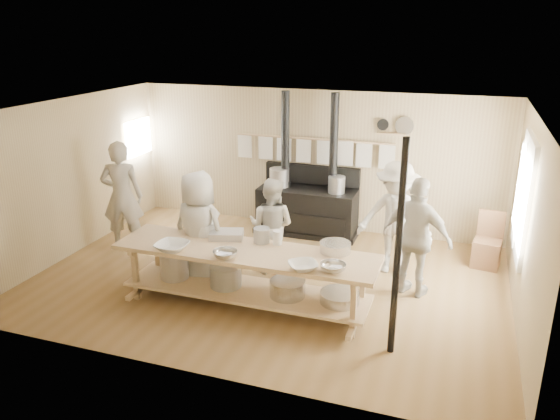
{
  "coord_description": "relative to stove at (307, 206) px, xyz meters",
  "views": [
    {
      "loc": [
        2.63,
        -7.11,
        3.73
      ],
      "look_at": [
        0.12,
        0.2,
        1.07
      ],
      "focal_mm": 35.0,
      "sensor_mm": 36.0,
      "label": 1
    }
  ],
  "objects": [
    {
      "name": "support_post",
      "position": [
        2.06,
        -3.47,
        0.78
      ],
      "size": [
        0.08,
        0.08,
        2.6
      ],
      "primitive_type": "cylinder",
      "color": "black",
      "rests_on": "ground"
    },
    {
      "name": "towel_rail",
      "position": [
        0.01,
        0.28,
        1.03
      ],
      "size": [
        3.0,
        0.04,
        0.47
      ],
      "color": "tan",
      "rests_on": "ground"
    },
    {
      "name": "cook_left",
      "position": [
        -0.05,
        -1.83,
        0.24
      ],
      "size": [
        0.76,
        0.6,
        1.52
      ],
      "primitive_type": "imported",
      "rotation": [
        0.0,
        0.0,
        3.11
      ],
      "color": "#B1AA9D",
      "rests_on": "ground"
    },
    {
      "name": "cook_right",
      "position": [
        2.15,
        -1.88,
        0.35
      ],
      "size": [
        1.11,
        0.74,
        1.75
      ],
      "primitive_type": "imported",
      "rotation": [
        0.0,
        0.0,
        2.8
      ],
      "color": "#B1AA9D",
      "rests_on": "ground"
    },
    {
      "name": "roasting_pan",
      "position": [
        -0.41,
        -2.7,
        0.38
      ],
      "size": [
        0.54,
        0.43,
        0.1
      ],
      "primitive_type": "cube",
      "rotation": [
        0.0,
        0.0,
        0.3
      ],
      "color": "#B2B2B7",
      "rests_on": "prep_table"
    },
    {
      "name": "prep_table",
      "position": [
        -0.0,
        -3.02,
        -0.0
      ],
      "size": [
        3.6,
        0.9,
        0.85
      ],
      "color": "tan",
      "rests_on": "ground"
    },
    {
      "name": "stove",
      "position": [
        0.0,
        0.0,
        0.0
      ],
      "size": [
        1.9,
        0.75,
        2.6
      ],
      "color": "black",
      "rests_on": "ground"
    },
    {
      "name": "bowl_steel_a",
      "position": [
        -0.13,
        -3.35,
        0.38
      ],
      "size": [
        0.45,
        0.45,
        0.1
      ],
      "primitive_type": "imported",
      "rotation": [
        0.0,
        0.0,
        1.0
      ],
      "color": "silver",
      "rests_on": "prep_table"
    },
    {
      "name": "left_opening",
      "position": [
        -3.44,
        -0.12,
        1.08
      ],
      "size": [
        0.0,
        0.9,
        0.9
      ],
      "color": "white",
      "rests_on": "ground"
    },
    {
      "name": "chair",
      "position": [
        3.16,
        -0.51,
        -0.26
      ],
      "size": [
        0.47,
        0.47,
        0.9
      ],
      "rotation": [
        0.0,
        0.0,
        -0.15
      ],
      "color": "#543421",
      "rests_on": "ground"
    },
    {
      "name": "mixing_bowl_large",
      "position": [
        1.16,
        -2.69,
        0.39
      ],
      "size": [
        0.54,
        0.54,
        0.13
      ],
      "primitive_type": "cylinder",
      "rotation": [
        0.0,
        0.0,
        0.41
      ],
      "color": "silver",
      "rests_on": "prep_table"
    },
    {
      "name": "cook_far_left",
      "position": [
        -2.75,
        -1.78,
        0.43
      ],
      "size": [
        0.81,
        0.67,
        1.91
      ],
      "primitive_type": "imported",
      "rotation": [
        0.0,
        0.0,
        3.49
      ],
      "color": "#B1AA9D",
      "rests_on": "ground"
    },
    {
      "name": "bowl_steel_b",
      "position": [
        1.28,
        -3.28,
        0.38
      ],
      "size": [
        0.43,
        0.43,
        0.1
      ],
      "primitive_type": "imported",
      "rotation": [
        0.0,
        0.0,
        3.55
      ],
      "color": "silver",
      "rests_on": "prep_table"
    },
    {
      "name": "bowl_white_b",
      "position": [
        0.92,
        -3.35,
        0.37
      ],
      "size": [
        0.5,
        0.5,
        0.09
      ],
      "primitive_type": "imported",
      "rotation": [
        0.0,
        0.0,
        2.17
      ],
      "color": "white",
      "rests_on": "prep_table"
    },
    {
      "name": "room_shell",
      "position": [
        0.01,
        -2.12,
        1.1
      ],
      "size": [
        7.0,
        7.0,
        7.0
      ],
      "color": "tan",
      "rests_on": "ground"
    },
    {
      "name": "bucket_galv",
      "position": [
        0.12,
        -2.69,
        0.43
      ],
      "size": [
        0.28,
        0.28,
        0.21
      ],
      "primitive_type": "cylinder",
      "rotation": [
        0.0,
        0.0,
        -0.3
      ],
      "color": "gray",
      "rests_on": "prep_table"
    },
    {
      "name": "cook_center",
      "position": [
        -0.86,
        -2.66,
        0.36
      ],
      "size": [
        0.94,
        0.68,
        1.77
      ],
      "primitive_type": "imported",
      "rotation": [
        0.0,
        0.0,
        3.0
      ],
      "color": "#B1AA9D",
      "rests_on": "ground"
    },
    {
      "name": "deep_bowl_enamel",
      "position": [
        -0.75,
        -2.69,
        0.42
      ],
      "size": [
        0.33,
        0.33,
        0.17
      ],
      "primitive_type": "cylinder",
      "rotation": [
        0.0,
        0.0,
        -0.22
      ],
      "color": "white",
      "rests_on": "prep_table"
    },
    {
      "name": "bowl_white_a",
      "position": [
        -0.91,
        -3.35,
        0.38
      ],
      "size": [
        0.46,
        0.46,
        0.11
      ],
      "primitive_type": "imported",
      "rotation": [
        0.0,
        0.0,
        -0.05
      ],
      "color": "white",
      "rests_on": "prep_table"
    },
    {
      "name": "cook_by_window",
      "position": [
        1.76,
        -1.23,
        0.37
      ],
      "size": [
        1.19,
        0.73,
        1.79
      ],
      "primitive_type": "imported",
      "rotation": [
        0.0,
        0.0,
        -0.05
      ],
      "color": "#B1AA9D",
      "rests_on": "ground"
    },
    {
      "name": "back_wall_shelf",
      "position": [
        1.47,
        0.32,
        1.48
      ],
      "size": [
        0.63,
        0.14,
        0.32
      ],
      "color": "tan",
      "rests_on": "ground"
    },
    {
      "name": "pitcher",
      "position": [
        0.35,
        -2.69,
        0.43
      ],
      "size": [
        0.17,
        0.17,
        0.2
      ],
      "primitive_type": "cylinder",
      "rotation": [
        0.0,
        0.0,
        0.43
      ],
      "color": "white",
      "rests_on": "prep_table"
    },
    {
      "name": "ground",
      "position": [
        0.01,
        -2.12,
        -0.52
      ],
      "size": [
        7.0,
        7.0,
        0.0
      ],
      "primitive_type": "plane",
      "color": "brown",
      "rests_on": "ground"
    },
    {
      "name": "window_right",
      "position": [
        3.48,
        -1.52,
        0.98
      ],
      "size": [
        0.09,
        1.5,
        1.65
      ],
      "color": "beige",
      "rests_on": "ground"
    }
  ]
}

